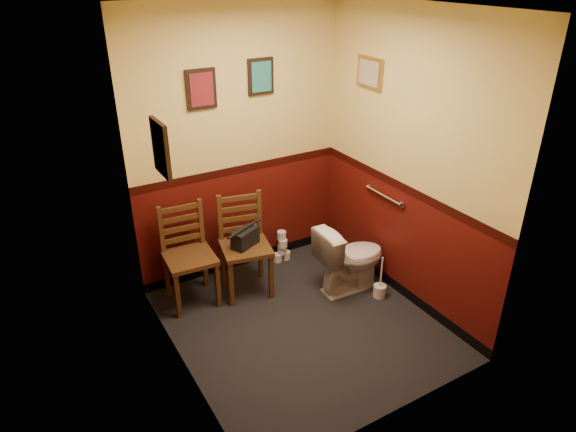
{
  "coord_description": "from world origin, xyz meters",
  "views": [
    {
      "loc": [
        -2.01,
        -3.16,
        2.99
      ],
      "look_at": [
        0.0,
        0.25,
        1.0
      ],
      "focal_mm": 32.0,
      "sensor_mm": 36.0,
      "label": 1
    }
  ],
  "objects": [
    {
      "name": "wall_left",
      "position": [
        -1.1,
        0.0,
        1.35
      ],
      "size": [
        0.0,
        2.4,
        2.7
      ],
      "primitive_type": "cube",
      "rotation": [
        1.57,
        0.0,
        1.57
      ],
      "color": "#4C0E0A",
      "rests_on": "ground"
    },
    {
      "name": "tp_stack",
      "position": [
        0.4,
        1.06,
        0.15
      ],
      "size": [
        0.2,
        0.12,
        0.36
      ],
      "color": "silver",
      "rests_on": "floor"
    },
    {
      "name": "framed_print_right",
      "position": [
        1.08,
        0.6,
        2.05
      ],
      "size": [
        0.04,
        0.34,
        0.28
      ],
      "color": "olive",
      "rests_on": "wall_right"
    },
    {
      "name": "wall_front",
      "position": [
        0.0,
        -1.2,
        1.35
      ],
      "size": [
        2.2,
        0.0,
        2.7
      ],
      "primitive_type": "cube",
      "rotation": [
        -1.57,
        0.0,
        0.0
      ],
      "color": "#4C0E0A",
      "rests_on": "ground"
    },
    {
      "name": "wall_back",
      "position": [
        0.0,
        1.2,
        1.35
      ],
      "size": [
        2.2,
        0.0,
        2.7
      ],
      "primitive_type": "cube",
      "rotation": [
        1.57,
        0.0,
        0.0
      ],
      "color": "#4C0E0A",
      "rests_on": "ground"
    },
    {
      "name": "grab_bar",
      "position": [
        1.07,
        0.25,
        0.95
      ],
      "size": [
        0.05,
        0.56,
        0.06
      ],
      "color": "silver",
      "rests_on": "wall_right"
    },
    {
      "name": "toilet_brush",
      "position": [
        0.89,
        -0.02,
        0.07
      ],
      "size": [
        0.13,
        0.13,
        0.45
      ],
      "color": "silver",
      "rests_on": "floor"
    },
    {
      "name": "framed_print_back_a",
      "position": [
        -0.35,
        1.18,
        1.95
      ],
      "size": [
        0.28,
        0.04,
        0.36
      ],
      "color": "black",
      "rests_on": "wall_back"
    },
    {
      "name": "handbag",
      "position": [
        -0.19,
        0.74,
        0.6
      ],
      "size": [
        0.31,
        0.24,
        0.2
      ],
      "rotation": [
        0.0,
        0.0,
        0.43
      ],
      "color": "black",
      "rests_on": "chair_right"
    },
    {
      "name": "ceiling",
      "position": [
        0.0,
        0.0,
        2.7
      ],
      "size": [
        2.2,
        2.4,
        0.0
      ],
      "primitive_type": "cube",
      "rotation": [
        3.14,
        0.0,
        0.0
      ],
      "color": "silver",
      "rests_on": "ground"
    },
    {
      "name": "chair_right",
      "position": [
        -0.18,
        0.79,
        0.49
      ],
      "size": [
        0.55,
        0.55,
        0.98
      ],
      "rotation": [
        0.0,
        0.0,
        -0.22
      ],
      "color": "brown",
      "rests_on": "floor"
    },
    {
      "name": "toilet",
      "position": [
        0.72,
        0.26,
        0.35
      ],
      "size": [
        0.73,
        0.42,
        0.7
      ],
      "primitive_type": "imported",
      "rotation": [
        0.0,
        0.0,
        1.53
      ],
      "color": "white",
      "rests_on": "floor"
    },
    {
      "name": "framed_print_left",
      "position": [
        -1.08,
        0.1,
        1.85
      ],
      "size": [
        0.04,
        0.3,
        0.38
      ],
      "color": "black",
      "rests_on": "wall_left"
    },
    {
      "name": "framed_print_back_b",
      "position": [
        0.25,
        1.18,
        2.0
      ],
      "size": [
        0.26,
        0.04,
        0.34
      ],
      "color": "black",
      "rests_on": "wall_back"
    },
    {
      "name": "wall_right",
      "position": [
        1.1,
        0.0,
        1.35
      ],
      "size": [
        0.0,
        2.4,
        2.7
      ],
      "primitive_type": "cube",
      "rotation": [
        1.57,
        0.0,
        -1.57
      ],
      "color": "#4C0E0A",
      "rests_on": "ground"
    },
    {
      "name": "chair_left",
      "position": [
        -0.71,
        0.89,
        0.49
      ],
      "size": [
        0.48,
        0.48,
        0.97
      ],
      "rotation": [
        0.0,
        0.0,
        -0.07
      ],
      "color": "brown",
      "rests_on": "floor"
    },
    {
      "name": "floor",
      "position": [
        0.0,
        0.0,
        0.0
      ],
      "size": [
        2.2,
        2.4,
        0.0
      ],
      "primitive_type": "cube",
      "color": "black",
      "rests_on": "ground"
    }
  ]
}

